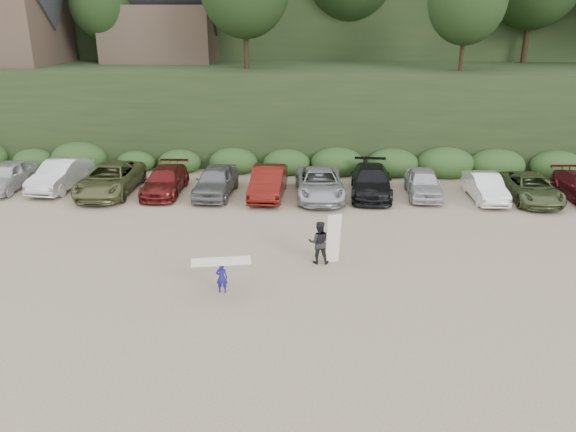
{
  "coord_description": "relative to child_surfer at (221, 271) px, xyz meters",
  "views": [
    {
      "loc": [
        0.14,
        -19.6,
        9.59
      ],
      "look_at": [
        -1.26,
        3.0,
        1.3
      ],
      "focal_mm": 35.0,
      "sensor_mm": 36.0,
      "label": 1
    }
  ],
  "objects": [
    {
      "name": "child_surfer",
      "position": [
        0.0,
        0.0,
        0.0
      ],
      "size": [
        2.18,
        0.97,
        1.26
      ],
      "color": "navy",
      "rests_on": "ground"
    },
    {
      "name": "adult_surfer",
      "position": [
        3.51,
        2.77,
        0.04
      ],
      "size": [
        1.33,
        0.69,
        2.1
      ],
      "color": "black",
      "rests_on": "ground"
    },
    {
      "name": "ground",
      "position": [
        3.37,
        1.62,
        -0.86
      ],
      "size": [
        120.0,
        120.0,
        0.0
      ],
      "primitive_type": "plane",
      "color": "tan",
      "rests_on": "ground"
    },
    {
      "name": "parked_cars",
      "position": [
        3.39,
        11.6,
        -0.09
      ],
      "size": [
        39.77,
        6.26,
        1.65
      ],
      "color": "#BBBCC0",
      "rests_on": "ground"
    }
  ]
}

